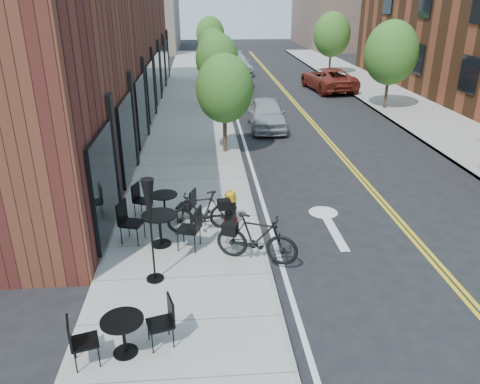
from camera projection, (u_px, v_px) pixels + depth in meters
name	position (u px, v px, depth m)	size (l,w,h in m)	color
ground	(272.00, 278.00, 10.61)	(120.00, 120.00, 0.00)	black
sidewalk_near	(191.00, 146.00, 19.61)	(4.00, 70.00, 0.12)	#9E9B93
sidewalk_far	(465.00, 139.00, 20.51)	(4.00, 70.00, 0.12)	#9E9B93
building_near	(91.00, 51.00, 21.60)	(5.00, 28.00, 7.00)	#441916
bg_building_left	(140.00, 3.00, 52.09)	(8.00, 14.00, 10.00)	#726656
tree_near_a	(224.00, 89.00, 17.80)	(2.20, 2.20, 3.81)	#382B1E
tree_near_b	(217.00, 59.00, 25.10)	(2.30, 2.30, 3.98)	#382B1E
tree_near_c	(213.00, 47.00, 32.51)	(2.10, 2.10, 3.67)	#382B1E
tree_near_d	(210.00, 34.00, 39.75)	(2.40, 2.40, 4.11)	#382B1E
tree_far_b	(391.00, 53.00, 24.73)	(2.80, 2.80, 4.62)	#382B1E
tree_far_c	(332.00, 35.00, 35.74)	(2.80, 2.80, 4.62)	#382B1E
fire_hydrant	(230.00, 206.00, 12.82)	(0.53, 0.53, 0.93)	maroon
bicycle_left	(202.00, 212.00, 12.26)	(0.52, 1.84, 1.11)	black
bicycle_right	(257.00, 238.00, 10.84)	(0.56, 1.98, 1.19)	black
bistro_set_a	(123.00, 331.00, 8.04)	(1.77, 0.93, 0.93)	black
bistro_set_b	(164.00, 203.00, 12.99)	(1.78, 1.02, 0.94)	black
bistro_set_c	(160.00, 225.00, 11.56)	(2.06, 1.09, 1.09)	black
patio_umbrella	(149.00, 209.00, 9.67)	(0.39, 0.39, 2.38)	black
parked_car_a	(267.00, 114.00, 22.14)	(1.65, 4.10, 1.40)	#A2A5AA
parked_car_b	(236.00, 78.00, 31.05)	(1.58, 4.54, 1.50)	black
parked_car_c	(235.00, 64.00, 37.37)	(2.17, 5.35, 1.55)	#A3A3A7
parked_car_far	(328.00, 79.00, 30.89)	(2.46, 5.33, 1.48)	maroon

